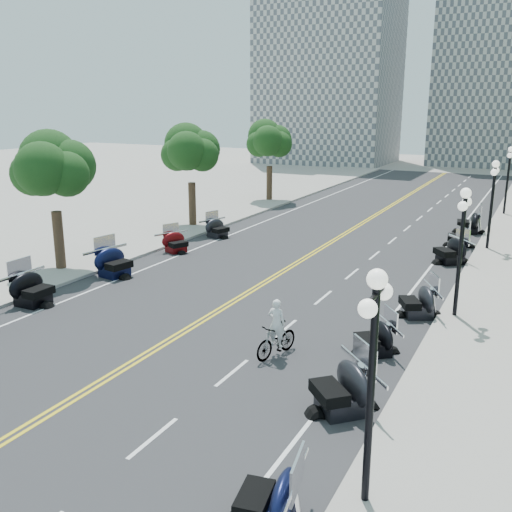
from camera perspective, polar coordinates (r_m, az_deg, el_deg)
The scene contains 45 objects.
ground at distance 22.67m, azimuth -4.51°, elevation -5.92°, with size 160.00×160.00×0.00m, color gray.
road at distance 31.21m, azimuth 5.10°, elevation -0.10°, with size 16.00×90.00×0.01m, color #333335.
centerline_yellow_a at distance 31.25m, azimuth 4.90°, elevation -0.06°, with size 0.12×90.00×0.00m, color yellow.
centerline_yellow_b at distance 31.16m, azimuth 5.30°, elevation -0.11°, with size 0.12×90.00×0.00m, color yellow.
edge_line_north at distance 29.52m, azimuth 16.69°, elevation -1.54°, with size 0.12×90.00×0.00m, color white.
edge_line_south at distance 34.03m, azimuth -4.93°, elevation 1.18°, with size 0.12×90.00×0.00m, color white.
lane_dash_4 at distance 15.10m, azimuth -10.24°, elevation -17.44°, with size 0.12×2.00×0.00m, color white.
lane_dash_5 at distance 18.00m, azimuth -2.41°, elevation -11.58°, with size 0.12×2.00×0.00m, color white.
lane_dash_6 at distance 21.27m, azimuth 2.93°, elevation -7.29°, with size 0.12×2.00×0.00m, color white.
lane_dash_7 at distance 24.74m, azimuth 6.74°, elevation -4.14°, with size 0.12×2.00×0.00m, color white.
lane_dash_8 at distance 28.36m, azimuth 9.57°, elevation -1.77°, with size 0.12×2.00×0.00m, color white.
lane_dash_9 at distance 32.07m, azimuth 11.76°, elevation 0.07°, with size 0.12×2.00×0.00m, color white.
lane_dash_10 at distance 35.84m, azimuth 13.48°, elevation 1.52°, with size 0.12×2.00×0.00m, color white.
lane_dash_11 at distance 39.66m, azimuth 14.88°, elevation 2.69°, with size 0.12×2.00×0.00m, color white.
lane_dash_12 at distance 43.51m, azimuth 16.03°, elevation 3.66°, with size 0.12×2.00×0.00m, color white.
lane_dash_13 at distance 47.38m, azimuth 17.00°, elevation 4.47°, with size 0.12×2.00×0.00m, color white.
lane_dash_14 at distance 51.27m, azimuth 17.82°, elevation 5.15°, with size 0.12×2.00×0.00m, color white.
lane_dash_15 at distance 55.18m, azimuth 18.53°, elevation 5.74°, with size 0.12×2.00×0.00m, color white.
lane_dash_16 at distance 59.10m, azimuth 19.14°, elevation 6.24°, with size 0.12×2.00×0.00m, color white.
lane_dash_17 at distance 63.03m, azimuth 19.68°, elevation 6.69°, with size 0.12×2.00×0.00m, color white.
lane_dash_18 at distance 66.97m, azimuth 20.16°, elevation 7.08°, with size 0.12×2.00×0.00m, color white.
lane_dash_19 at distance 70.92m, azimuth 20.58°, elevation 7.43°, with size 0.12×2.00×0.00m, color white.
sidewalk_south at distance 36.30m, azimuth -10.44°, elevation 1.96°, with size 5.00×90.00×0.15m, color #9E9991.
distant_block_a at distance 85.31m, azimuth 7.36°, elevation 18.08°, with size 18.00×14.00×26.00m, color gray.
distant_block_b at distance 86.59m, azimuth 23.45°, elevation 18.32°, with size 16.00×12.00×30.00m, color gray.
street_lamp_1 at distance 11.67m, azimuth 11.41°, elevation -13.14°, with size 0.50×1.20×4.90m, color black, non-canonical shape.
street_lamp_2 at distance 22.81m, azimuth 19.74°, elevation 0.21°, with size 0.50×1.20×4.90m, color black, non-canonical shape.
street_lamp_3 at distance 34.54m, azimuth 22.48°, elevation 4.69°, with size 0.50×1.20×4.90m, color black, non-canonical shape.
street_lamp_4 at distance 46.40m, azimuth 23.84°, elevation 6.88°, with size 0.50×1.20×4.90m, color black, non-canonical shape.
tree_2 at distance 29.32m, azimuth -19.64°, elevation 7.59°, with size 4.80×4.80×9.20m, color #235619, non-canonical shape.
tree_3 at distance 38.52m, azimuth -6.53°, elevation 9.88°, with size 4.80×4.80×9.20m, color #235619, non-canonical shape.
tree_4 at distance 48.95m, azimuth 1.36°, elevation 11.01°, with size 4.80×4.80×9.20m, color #235619, non-canonical shape.
motorcycle_n_3 at distance 12.02m, azimuth 1.34°, elevation -22.84°, with size 1.91×1.91×1.34m, color black, non-canonical shape.
motorcycle_n_4 at distance 15.77m, azimuth 8.56°, elevation -12.65°, with size 2.24×2.24×1.57m, color black, non-canonical shape.
motorcycle_n_5 at distance 19.41m, azimuth 11.81°, elevation -7.87°, with size 1.80×1.80×1.26m, color black, non-canonical shape.
motorcycle_n_6 at distance 23.11m, azimuth 15.92°, elevation -4.21°, with size 2.00×2.00×1.40m, color black, non-canonical shape.
motorcycle_n_8 at distance 31.35m, azimuth 18.90°, elevation 0.65°, with size 2.19×2.19×1.53m, color black, non-canonical shape.
motorcycle_n_9 at distance 35.27m, azimuth 19.63°, elevation 1.96°, with size 1.94×1.94×1.36m, color black, non-canonical shape.
motorcycle_n_10 at distance 39.31m, azimuth 20.53°, elevation 3.29°, with size 2.23×2.23×1.56m, color black, non-canonical shape.
motorcycle_s_5 at distance 25.26m, azimuth -21.48°, elevation -2.91°, with size 2.19×2.19×1.54m, color black, non-canonical shape.
motorcycle_s_6 at distance 28.22m, azimuth -14.02°, elevation -0.46°, with size 2.24×2.24×1.57m, color black, non-canonical shape.
motorcycle_s_7 at distance 32.27m, azimuth -8.03°, elevation 1.48°, with size 1.83×1.83×1.28m, color #590A0C, non-canonical shape.
motorcycle_s_8 at distance 35.69m, azimuth -3.87°, elevation 2.90°, with size 1.86×1.86×1.30m, color black, non-canonical shape.
bicycle at distance 18.89m, azimuth 2.05°, elevation -8.38°, with size 0.54×1.91×1.15m, color #A51414.
cyclist_rider at distance 18.39m, azimuth 2.09°, elevation -4.39°, with size 0.60×0.39×1.63m, color white.
Camera 1 is at (11.19, -18.01, 8.02)m, focal length 40.00 mm.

